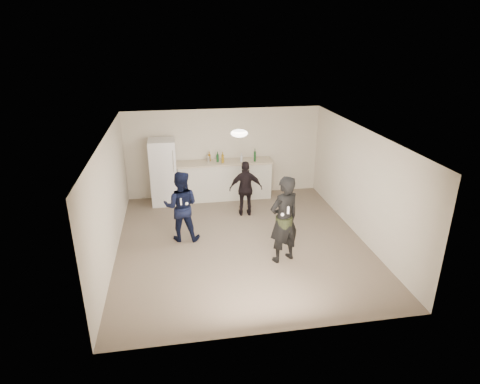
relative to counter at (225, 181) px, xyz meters
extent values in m
plane|color=#6B5B4C|center=(0.03, -2.67, -0.53)|extent=(6.00, 6.00, 0.00)
plane|color=silver|center=(0.03, -2.67, 1.98)|extent=(6.00, 6.00, 0.00)
plane|color=beige|center=(0.03, 0.33, 0.72)|extent=(6.00, 0.00, 6.00)
plane|color=beige|center=(0.03, -5.67, 0.72)|extent=(6.00, 0.00, 6.00)
plane|color=beige|center=(-2.72, -2.67, 0.72)|extent=(0.00, 6.00, 6.00)
plane|color=beige|center=(2.78, -2.67, 0.72)|extent=(0.00, 6.00, 6.00)
cube|color=beige|center=(0.00, 0.00, 0.00)|extent=(2.60, 0.56, 1.05)
cube|color=#C2B096|center=(0.00, 0.00, 0.55)|extent=(2.68, 0.64, 0.04)
cube|color=white|center=(-1.68, -0.07, 0.38)|extent=(0.70, 0.70, 1.80)
cylinder|color=silver|center=(-1.40, -0.44, 0.78)|extent=(0.02, 0.02, 0.60)
ellipsoid|color=white|center=(0.03, -2.37, 1.93)|extent=(0.36, 0.36, 0.16)
cylinder|color=silver|center=(-0.44, 0.03, 0.65)|extent=(0.08, 0.08, 0.17)
imported|color=#0E163C|center=(-1.28, -2.28, 0.29)|extent=(0.89, 0.74, 1.63)
imported|color=black|center=(0.75, -3.55, 0.40)|extent=(0.79, 0.66, 1.85)
cylinder|color=#263217|center=(0.75, -3.55, 0.32)|extent=(0.34, 0.34, 0.28)
imported|color=black|center=(0.39, -1.22, 0.20)|extent=(0.88, 0.44, 1.45)
cube|color=white|center=(-1.28, -2.56, 0.53)|extent=(0.04, 0.04, 0.15)
sphere|color=white|center=(-1.16, -2.53, 0.45)|extent=(0.07, 0.07, 0.07)
cube|color=white|center=(0.75, -3.80, 0.72)|extent=(0.04, 0.04, 0.15)
sphere|color=white|center=(0.65, -3.77, 0.62)|extent=(0.07, 0.07, 0.07)
cylinder|color=#13451D|center=(-0.18, 0.01, 0.67)|extent=(0.07, 0.07, 0.21)
cylinder|color=#8C6814|center=(-0.06, -0.11, 0.68)|extent=(0.07, 0.07, 0.23)
cylinder|color=#14471C|center=(0.84, -0.12, 0.71)|extent=(0.06, 0.06, 0.28)
cylinder|color=#9A6616|center=(-0.40, 0.13, 0.66)|extent=(0.08, 0.08, 0.19)
cylinder|color=silver|center=(0.47, -0.09, 0.65)|extent=(0.07, 0.07, 0.18)
camera|label=1|loc=(-1.33, -10.59, 3.92)|focal=30.00mm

